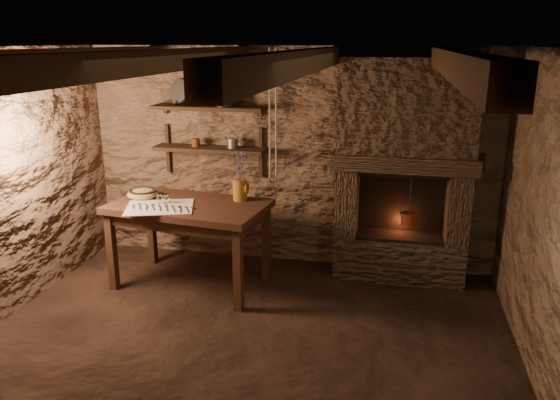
% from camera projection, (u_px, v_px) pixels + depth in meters
% --- Properties ---
extents(floor, '(4.50, 4.50, 0.00)m').
position_uv_depth(floor, '(239.00, 351.00, 4.48)').
color(floor, black).
rests_on(floor, ground).
extents(back_wall, '(4.50, 0.04, 2.40)m').
position_uv_depth(back_wall, '(288.00, 158.00, 6.02)').
color(back_wall, '#4B3323').
rests_on(back_wall, floor).
extents(front_wall, '(4.50, 0.04, 2.40)m').
position_uv_depth(front_wall, '(97.00, 353.00, 2.27)').
color(front_wall, '#4B3323').
rests_on(front_wall, floor).
extents(right_wall, '(0.04, 4.00, 2.40)m').
position_uv_depth(right_wall, '(555.00, 233.00, 3.68)').
color(right_wall, '#4B3323').
rests_on(right_wall, floor).
extents(ceiling, '(4.50, 4.00, 0.04)m').
position_uv_depth(ceiling, '(232.00, 48.00, 3.80)').
color(ceiling, black).
rests_on(ceiling, back_wall).
extents(beam_far_left, '(0.14, 3.95, 0.16)m').
position_uv_depth(beam_far_left, '(43.00, 60.00, 4.13)').
color(beam_far_left, black).
rests_on(beam_far_left, ceiling).
extents(beam_mid_left, '(0.14, 3.95, 0.16)m').
position_uv_depth(beam_mid_left, '(166.00, 61.00, 3.93)').
color(beam_mid_left, black).
rests_on(beam_mid_left, ceiling).
extents(beam_mid_right, '(0.14, 3.95, 0.16)m').
position_uv_depth(beam_mid_right, '(302.00, 62.00, 3.73)').
color(beam_mid_right, black).
rests_on(beam_mid_right, ceiling).
extents(beam_far_right, '(0.14, 3.95, 0.16)m').
position_uv_depth(beam_far_right, '(455.00, 63.00, 3.52)').
color(beam_far_right, black).
rests_on(beam_far_right, ceiling).
extents(shelf_lower, '(1.25, 0.30, 0.04)m').
position_uv_depth(shelf_lower, '(210.00, 149.00, 6.01)').
color(shelf_lower, black).
rests_on(shelf_lower, back_wall).
extents(shelf_upper, '(1.25, 0.30, 0.04)m').
position_uv_depth(shelf_upper, '(208.00, 108.00, 5.89)').
color(shelf_upper, black).
rests_on(shelf_upper, back_wall).
extents(hearth, '(1.43, 0.51, 2.30)m').
position_uv_depth(hearth, '(404.00, 166.00, 5.54)').
color(hearth, '#38281C').
rests_on(hearth, floor).
extents(work_table, '(1.64, 1.07, 0.88)m').
position_uv_depth(work_table, '(190.00, 241.00, 5.57)').
color(work_table, black).
rests_on(work_table, floor).
extents(linen_cloth, '(0.77, 0.69, 0.01)m').
position_uv_depth(linen_cloth, '(160.00, 207.00, 5.32)').
color(linen_cloth, beige).
rests_on(linen_cloth, work_table).
extents(pewter_cutlery_row, '(0.57, 0.37, 0.01)m').
position_uv_depth(pewter_cutlery_row, '(159.00, 207.00, 5.30)').
color(pewter_cutlery_row, '#9B9A8D').
rests_on(pewter_cutlery_row, linen_cloth).
extents(drinking_glasses, '(0.21, 0.06, 0.08)m').
position_uv_depth(drinking_glasses, '(166.00, 200.00, 5.42)').
color(drinking_glasses, white).
rests_on(drinking_glasses, linen_cloth).
extents(stoneware_jug, '(0.16, 0.14, 0.50)m').
position_uv_depth(stoneware_jug, '(240.00, 180.00, 5.51)').
color(stoneware_jug, '#A5631F').
rests_on(stoneware_jug, work_table).
extents(wooden_bowl, '(0.41, 0.41, 0.11)m').
position_uv_depth(wooden_bowl, '(143.00, 194.00, 5.65)').
color(wooden_bowl, '#A08245').
rests_on(wooden_bowl, work_table).
extents(iron_stockpot, '(0.27, 0.27, 0.17)m').
position_uv_depth(iron_stockpot, '(224.00, 99.00, 5.82)').
color(iron_stockpot, '#2E2C29').
rests_on(iron_stockpot, shelf_upper).
extents(tin_pan, '(0.30, 0.22, 0.27)m').
position_uv_depth(tin_pan, '(179.00, 92.00, 6.01)').
color(tin_pan, gray).
rests_on(tin_pan, shelf_upper).
extents(small_kettle, '(0.16, 0.13, 0.16)m').
position_uv_depth(small_kettle, '(233.00, 143.00, 5.94)').
color(small_kettle, gray).
rests_on(small_kettle, shelf_lower).
extents(rusty_tin, '(0.11, 0.11, 0.09)m').
position_uv_depth(rusty_tin, '(196.00, 143.00, 6.03)').
color(rusty_tin, '#562511').
rests_on(rusty_tin, shelf_lower).
extents(red_pot, '(0.20, 0.20, 0.54)m').
position_uv_depth(red_pot, '(409.00, 218.00, 5.63)').
color(red_pot, maroon).
rests_on(red_pot, hearth).
extents(hanging_ropes, '(0.08, 0.08, 1.20)m').
position_uv_depth(hanging_ropes, '(273.00, 115.00, 4.95)').
color(hanging_ropes, beige).
rests_on(hanging_ropes, ceiling).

